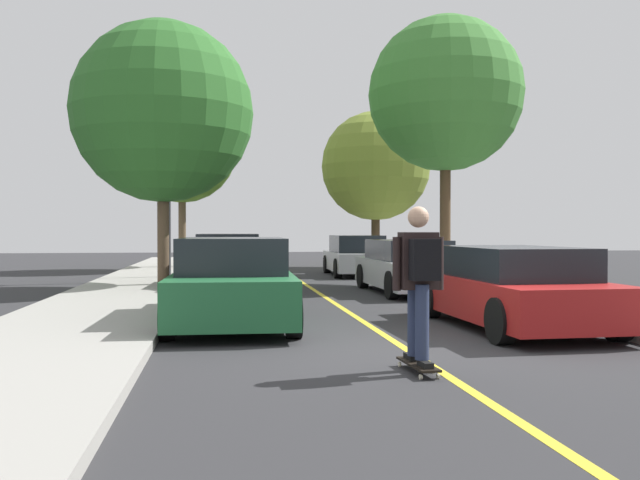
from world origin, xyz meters
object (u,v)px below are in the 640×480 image
(parked_car_right_far, at_px, (356,256))
(street_tree_left_nearest, at_px, (163,112))
(skateboard, at_px, (418,365))
(parked_car_right_near, at_px, (408,267))
(parked_car_left_near, at_px, (228,263))
(skateboarder, at_px, (419,275))
(street_tree_right_nearest, at_px, (445,95))
(street_tree_right_near, at_px, (376,166))
(parked_car_right_nearest, at_px, (513,288))
(street_tree_left_near, at_px, (182,148))
(parked_car_left_nearest, at_px, (233,282))
(streetlamp, at_px, (169,185))

(parked_car_right_far, distance_m, street_tree_left_nearest, 8.67)
(skateboard, bearing_deg, parked_car_right_near, 75.15)
(parked_car_left_near, bearing_deg, skateboarder, -79.82)
(street_tree_right_nearest, distance_m, street_tree_right_near, 8.88)
(parked_car_right_nearest, relative_size, street_tree_left_near, 0.65)
(street_tree_left_nearest, bearing_deg, parked_car_right_nearest, -52.72)
(parked_car_right_nearest, distance_m, street_tree_right_nearest, 9.72)
(parked_car_right_far, height_order, skateboard, parked_car_right_far)
(street_tree_right_nearest, bearing_deg, street_tree_right_near, 90.00)
(street_tree_left_near, bearing_deg, parked_car_left_near, -79.60)
(parked_car_left_near, xyz_separation_m, street_tree_right_near, (6.07, 9.46, 3.46))
(parked_car_right_nearest, xyz_separation_m, street_tree_right_nearest, (1.68, 8.32, 4.73))
(skateboard, relative_size, skateboarder, 0.50)
(street_tree_right_nearest, relative_size, skateboarder, 4.35)
(parked_car_right_nearest, xyz_separation_m, street_tree_right_near, (1.68, 17.12, 3.53))
(parked_car_left_near, height_order, street_tree_right_near, street_tree_right_near)
(parked_car_left_nearest, bearing_deg, parked_car_right_near, 49.53)
(skateboard, bearing_deg, street_tree_left_near, 100.29)
(parked_car_right_nearest, bearing_deg, skateboarder, -128.18)
(street_tree_left_near, xyz_separation_m, skateboarder, (3.62, -19.95, -3.67))
(street_tree_left_nearest, height_order, street_tree_right_nearest, street_tree_right_nearest)
(parked_car_left_nearest, distance_m, parked_car_left_near, 6.63)
(parked_car_right_far, bearing_deg, street_tree_right_near, 69.00)
(street_tree_left_nearest, bearing_deg, streetlamp, 91.35)
(streetlamp, bearing_deg, parked_car_right_far, 16.69)
(streetlamp, height_order, skateboard, streetlamp)
(street_tree_left_nearest, height_order, skateboarder, street_tree_left_nearest)
(parked_car_right_nearest, distance_m, skateboard, 3.99)
(parked_car_right_nearest, relative_size, street_tree_right_nearest, 0.59)
(parked_car_right_near, xyz_separation_m, street_tree_right_nearest, (1.68, 2.14, 4.72))
(parked_car_right_nearest, relative_size, skateboard, 5.10)
(parked_car_left_nearest, xyz_separation_m, parked_car_left_near, (0.00, 6.63, 0.01))
(street_tree_right_nearest, bearing_deg, skateboarder, -109.87)
(streetlamp, bearing_deg, parked_car_right_nearest, -60.58)
(parked_car_right_nearest, distance_m, street_tree_left_nearest, 10.79)
(street_tree_left_nearest, height_order, street_tree_left_near, street_tree_left_nearest)
(parked_car_right_far, bearing_deg, streetlamp, -163.31)
(parked_car_left_nearest, bearing_deg, street_tree_left_near, 96.08)
(parked_car_left_near, bearing_deg, street_tree_right_near, 57.29)
(parked_car_left_near, distance_m, street_tree_left_nearest, 4.27)
(street_tree_left_nearest, bearing_deg, street_tree_right_near, 49.68)
(skateboard, bearing_deg, parked_car_right_far, 81.17)
(parked_car_left_near, xyz_separation_m, street_tree_left_nearest, (-1.68, 0.32, 3.91))
(street_tree_right_nearest, bearing_deg, street_tree_left_near, 132.36)
(parked_car_right_far, distance_m, street_tree_left_near, 8.38)
(parked_car_right_near, xyz_separation_m, skateboard, (-2.46, -9.27, -0.56))
(parked_car_left_near, bearing_deg, parked_car_left_nearest, -90.01)
(street_tree_left_near, xyz_separation_m, street_tree_right_near, (7.76, 0.29, -0.57))
(parked_car_right_nearest, relative_size, parked_car_right_far, 1.03)
(parked_car_left_near, height_order, street_tree_left_near, street_tree_left_near)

